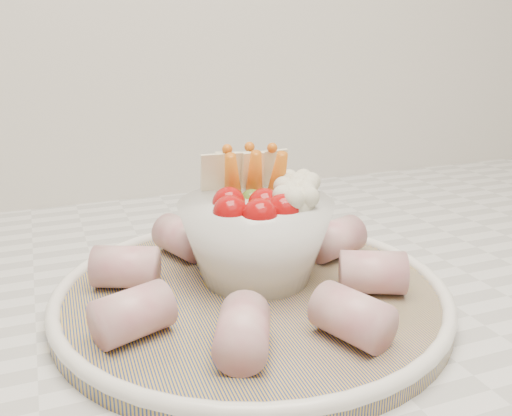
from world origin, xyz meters
name	(u,v)px	position (x,y,z in m)	size (l,w,h in m)	color
serving_platter	(252,294)	(-0.11, 1.40, 0.93)	(0.34, 0.34, 0.02)	navy
veggie_bowl	(258,232)	(-0.09, 1.42, 0.98)	(0.14, 0.14, 0.11)	white
cured_meat_rolls	(251,269)	(-0.11, 1.40, 0.95)	(0.27, 0.27, 0.04)	#B75363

